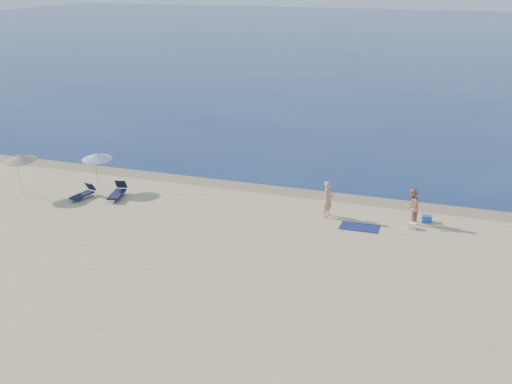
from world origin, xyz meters
TOP-DOWN VIEW (x-y plane):
  - sea at (0.00, 100.00)m, footprint 240.00×160.00m
  - wet_sand_strip at (0.00, 19.40)m, footprint 240.00×1.60m
  - person_left at (2.59, 16.51)m, footprint 0.55×0.71m
  - person_right at (6.45, 16.97)m, footprint 0.78×0.93m
  - beach_towel at (4.30, 15.63)m, footprint 1.79×1.02m
  - white_bag at (6.59, 16.32)m, footprint 0.34×0.30m
  - blue_cooler at (7.13, 17.39)m, footprint 0.52×0.42m
  - umbrella_near at (-9.94, 16.31)m, footprint 1.79×1.81m
  - umbrella_far at (-13.24, 14.29)m, footprint 2.09×2.10m
  - lounger_left at (-9.93, 14.80)m, footprint 0.71×1.60m
  - lounger_right at (-8.30, 15.46)m, footprint 0.94×1.82m

SIDE VIEW (x-z plane):
  - wet_sand_strip at x=0.00m, z-range 0.00..0.00m
  - sea at x=0.00m, z-range 0.00..0.01m
  - beach_towel at x=4.30m, z-range 0.00..0.03m
  - white_bag at x=6.59m, z-range 0.00..0.27m
  - blue_cooler at x=7.13m, z-range 0.00..0.32m
  - lounger_left at x=-9.93m, z-range -0.09..0.59m
  - lounger_right at x=-8.30m, z-range -0.10..0.66m
  - person_right at x=6.45m, z-range 0.00..1.68m
  - person_left at x=2.59m, z-range 0.00..1.75m
  - umbrella_near at x=-9.94m, z-range 0.78..2.87m
  - umbrella_far at x=-13.24m, z-range 0.85..3.12m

